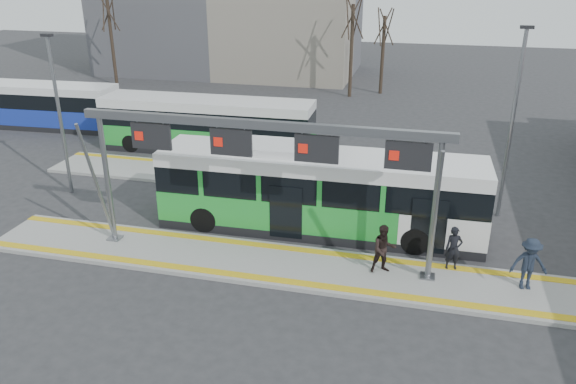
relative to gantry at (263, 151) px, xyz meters
name	(u,v)px	position (x,y,z in m)	size (l,w,h in m)	color
ground	(272,266)	(0.35, -0.25, -4.30)	(120.00, 120.00, 0.00)	#2D2D30
platform_main	(272,264)	(0.35, -0.25, -4.22)	(22.00, 3.00, 0.15)	gray
platform_second	(238,177)	(-3.65, 7.75, -4.22)	(20.00, 3.00, 0.15)	gray
tactile_main	(272,262)	(0.35, -0.25, -4.14)	(22.00, 2.65, 0.02)	gold
tactile_second	(245,168)	(-3.65, 8.90, -4.14)	(20.00, 0.35, 0.02)	gold
gantry	(263,151)	(0.00, 0.00, 0.00)	(13.00, 1.68, 5.20)	slate
hero_bus	(319,192)	(1.38, 3.11, -2.67)	(13.01, 2.98, 3.56)	black
bg_bus_green	(207,126)	(-6.76, 11.62, -2.79)	(12.24, 2.85, 3.05)	black
bg_bus_blue	(35,106)	(-19.61, 13.67, -2.89)	(11.06, 2.94, 2.86)	black
passenger_a	(454,248)	(6.66, 0.85, -3.35)	(0.59, 0.38, 1.61)	black
passenger_b	(384,249)	(4.29, 0.05, -3.26)	(0.86, 0.67, 1.78)	black
passenger_c	(529,264)	(9.03, 0.12, -3.23)	(1.19, 0.68, 1.84)	#1C2533
tree_left	(353,18)	(-0.74, 27.34, 1.83)	(1.40, 1.40, 8.08)	#382B21
tree_mid	(384,27)	(1.57, 29.10, 0.99)	(1.40, 1.40, 6.98)	#382B21
tree_far	(108,11)	(-21.32, 26.84, 1.94)	(1.40, 1.40, 8.22)	#382B21
lamp_west	(59,112)	(-10.83, 4.18, -0.38)	(0.50, 0.25, 7.37)	slate
lamp_east	(512,121)	(8.73, 6.25, -0.06)	(0.50, 0.25, 7.99)	slate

